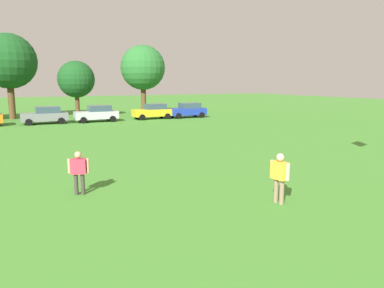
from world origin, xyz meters
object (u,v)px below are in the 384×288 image
object	(u,v)px
parked_car_silver_3	(97,113)
parked_car_blue_5	(188,110)
parked_car_gray_2	(45,115)
bystander_near_trees	(79,169)
tree_right	(76,79)
tree_far_right	(143,68)
adult_bystander	(280,174)
parked_car_yellow_4	(153,111)
tree_center_right	(8,61)

from	to	relation	value
parked_car_silver_3	parked_car_blue_5	distance (m)	10.36
parked_car_gray_2	parked_car_silver_3	bearing A→B (deg)	176.43
bystander_near_trees	parked_car_blue_5	world-z (taller)	parked_car_blue_5
tree_right	tree_far_right	world-z (taller)	tree_far_right
adult_bystander	tree_right	distance (m)	34.50
parked_car_silver_3	tree_right	distance (m)	6.44
adult_bystander	parked_car_yellow_4	bearing A→B (deg)	159.65
adult_bystander	bystander_near_trees	bearing A→B (deg)	-132.39
adult_bystander	tree_right	xyz separation A→B (m)	(-0.91, 34.32, 3.31)
bystander_near_trees	tree_center_right	bearing A→B (deg)	-68.37
parked_car_blue_5	tree_right	distance (m)	13.06
tree_center_right	parked_car_gray_2	bearing A→B (deg)	-67.38
tree_far_right	parked_car_blue_5	bearing A→B (deg)	-62.48
bystander_near_trees	tree_right	xyz separation A→B (m)	(4.97, 30.32, 3.38)
parked_car_yellow_4	tree_right	distance (m)	9.50
parked_car_gray_2	tree_far_right	bearing A→B (deg)	-154.32
bystander_near_trees	parked_car_blue_5	size ratio (longest dim) A/B	0.37
parked_car_yellow_4	tree_center_right	distance (m)	16.44
tree_center_right	tree_far_right	size ratio (longest dim) A/B	1.08
parked_car_blue_5	tree_right	world-z (taller)	tree_right
parked_car_silver_3	tree_center_right	world-z (taller)	tree_center_right
bystander_near_trees	tree_right	bearing A→B (deg)	-80.82
parked_car_yellow_4	parked_car_blue_5	size ratio (longest dim) A/B	1.00
tree_center_right	tree_right	bearing A→B (deg)	-14.35
adult_bystander	parked_car_yellow_4	world-z (taller)	adult_bystander
bystander_near_trees	parked_car_silver_3	bearing A→B (deg)	-85.06
parked_car_blue_5	tree_right	xyz separation A→B (m)	(-11.41, 5.31, 3.48)
bystander_near_trees	parked_car_gray_2	world-z (taller)	parked_car_gray_2
parked_car_yellow_4	bystander_near_trees	bearing A→B (deg)	64.17
parked_car_blue_5	tree_right	bearing A→B (deg)	-24.96
parked_car_blue_5	tree_far_right	distance (m)	8.50
bystander_near_trees	adult_bystander	bearing A→B (deg)	164.24
adult_bystander	tree_far_right	bearing A→B (deg)	160.13
bystander_near_trees	parked_car_blue_5	distance (m)	29.89
parked_car_yellow_4	tree_far_right	world-z (taller)	tree_far_right
parked_car_gray_2	parked_car_yellow_4	distance (m)	11.17
parked_car_silver_3	tree_far_right	distance (m)	10.64
parked_car_silver_3	tree_right	size ratio (longest dim) A/B	0.67
tree_center_right	tree_right	world-z (taller)	tree_center_right
parked_car_silver_3	parked_car_blue_5	world-z (taller)	same
adult_bystander	parked_car_gray_2	xyz separation A→B (m)	(-4.83, 29.32, -0.17)
parked_car_silver_3	parked_car_yellow_4	xyz separation A→B (m)	(6.20, 0.26, 0.00)
tree_center_right	tree_right	size ratio (longest dim) A/B	1.44
parked_car_yellow_4	tree_far_right	xyz separation A→B (m)	(0.96, 5.88, 4.93)
parked_car_silver_3	tree_far_right	size ratio (longest dim) A/B	0.50
bystander_near_trees	tree_center_right	world-z (taller)	tree_center_right
parked_car_blue_5	parked_car_gray_2	bearing A→B (deg)	-1.14
parked_car_yellow_4	tree_center_right	xyz separation A→B (m)	(-13.98, 6.77, 5.40)
tree_right	tree_far_right	distance (m)	8.38
adult_bystander	parked_car_yellow_4	distance (m)	29.95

